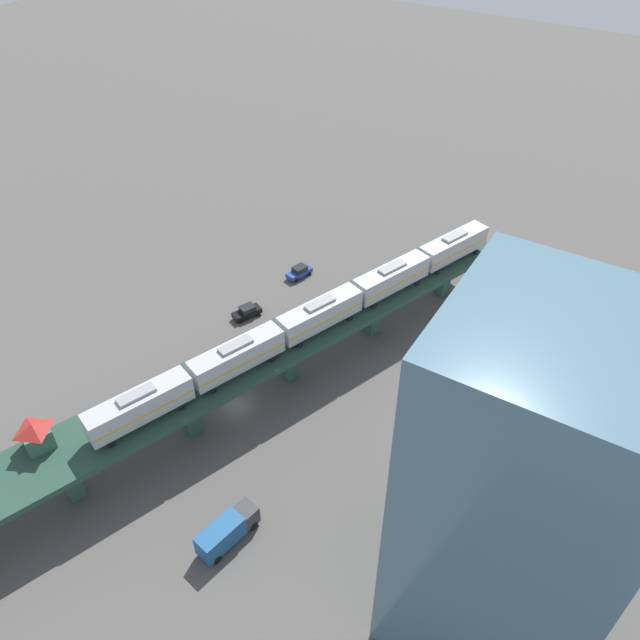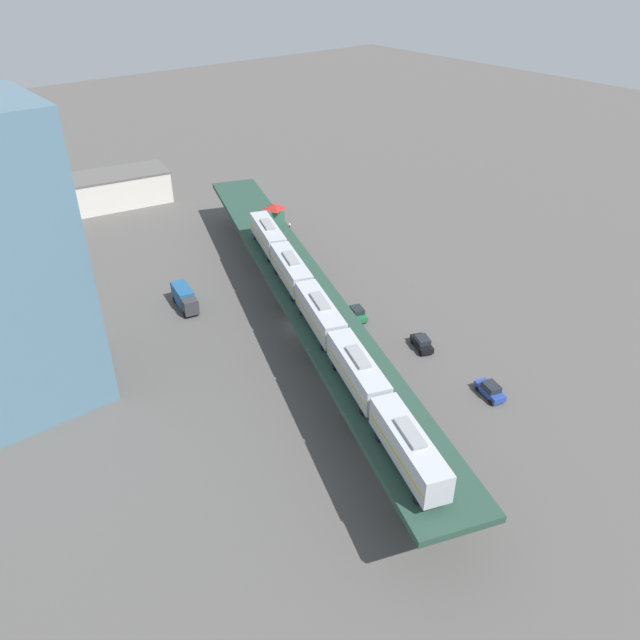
{
  "view_description": "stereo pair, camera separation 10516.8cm",
  "coord_description": "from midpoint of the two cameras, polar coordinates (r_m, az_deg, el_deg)",
  "views": [
    {
      "loc": [
        -37.69,
        41.09,
        60.59
      ],
      "look_at": [
        -5.64,
        -11.43,
        8.8
      ],
      "focal_mm": 35.0,
      "sensor_mm": 36.0,
      "label": 1
    },
    {
      "loc": [
        -47.26,
        -63.1,
        49.96
      ],
      "look_at": [
        -5.64,
        -11.43,
        8.8
      ],
      "focal_mm": 35.0,
      "sensor_mm": 36.0,
      "label": 2
    }
  ],
  "objects": [
    {
      "name": "street_lamp",
      "position": [
        80.76,
        -60.72,
        -27.6
      ],
      "size": [
        0.44,
        0.44,
        6.94
      ],
      "color": "black",
      "rests_on": "ground"
    },
    {
      "name": "elevated_viaduct",
      "position": [
        65.71,
        -45.33,
        -26.4
      ],
      "size": [
        39.28,
        89.35,
        7.3
      ],
      "color": "#244135",
      "rests_on": "ground"
    },
    {
      "name": "street_car_blue",
      "position": [
        76.48,
        -27.48,
        -11.33
      ],
      "size": [
        2.95,
        4.73,
        1.89
      ],
      "color": "#233D93",
      "rests_on": "ground"
    },
    {
      "name": "office_tower",
      "position": [
        42.62,
        -48.82,
        -60.99
      ],
      "size": [
        16.0,
        16.0,
        36.0
      ],
      "color": "slate",
      "rests_on": "ground"
    },
    {
      "name": "signal_hut",
      "position": [
        76.67,
        -63.83,
        -27.2
      ],
      "size": [
        4.13,
        4.13,
        3.4
      ],
      "color": "#33604C",
      "rests_on": "elevated_viaduct"
    },
    {
      "name": "delivery_truck",
      "position": [
        67.69,
        -54.15,
        -41.71
      ],
      "size": [
        3.56,
        7.49,
        3.2
      ],
      "color": "#333338",
      "rests_on": "ground"
    },
    {
      "name": "ground_plane",
      "position": [
        70.57,
        -42.81,
        -28.88
      ],
      "size": [
        400.0,
        400.0,
        0.0
      ],
      "primitive_type": "plane",
      "color": "#514F4C"
    },
    {
      "name": "street_car_black",
      "position": [
        75.45,
        -35.79,
        -16.7
      ],
      "size": [
        3.39,
        4.75,
        1.89
      ],
      "color": "black",
      "rests_on": "ground"
    },
    {
      "name": "subway_train",
      "position": [
        58.5,
        -35.22,
        -22.27
      ],
      "size": [
        23.92,
        59.61,
        4.45
      ],
      "color": "#ADB2BA",
      "rests_on": "elevated_viaduct"
    },
    {
      "name": "street_car_green",
      "position": [
        74.52,
        -43.11,
        -22.73
      ],
      "size": [
        3.0,
        4.73,
        1.89
      ],
      "color": "#1E6638",
      "rests_on": "ground"
    }
  ]
}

